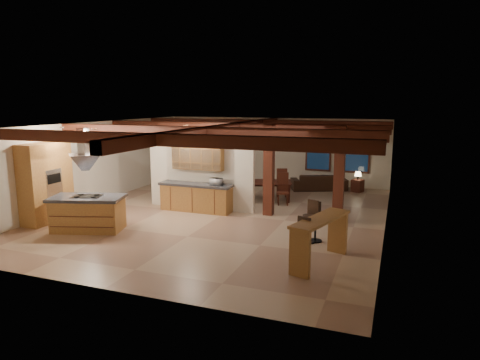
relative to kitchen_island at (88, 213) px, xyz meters
The scene contains 23 objects.
ground 4.15m from the kitchen_island, 45.09° to the left, with size 12.00×12.00×0.00m, color tan.
room_walls 4.31m from the kitchen_island, 45.09° to the left, with size 12.00×12.00×12.00m.
ceiling_beams 4.70m from the kitchen_island, 45.09° to the left, with size 10.00×12.00×0.28m.
timber_posts 6.52m from the kitchen_island, 32.29° to the left, with size 2.50×0.30×2.90m.
partition_wall 3.96m from the kitchen_island, 60.83° to the left, with size 3.80×0.18×2.20m, color beige.
pantry_cabinet 1.92m from the kitchen_island, 169.79° to the left, with size 0.67×1.60×2.40m.
back_counter 3.58m from the kitchen_island, 57.78° to the left, with size 2.50×0.66×0.94m.
upper_display_cabinet 3.98m from the kitchen_island, 59.42° to the left, with size 1.80×0.36×0.95m.
range_hood 1.28m from the kitchen_island, ahead, with size 1.10×1.10×1.40m.
back_windows 10.58m from the kitchen_island, 57.18° to the left, with size 2.70×0.07×1.70m.
framed_art 9.04m from the kitchen_island, 80.97° to the left, with size 0.65×0.05×0.85m.
recessed_cans 2.59m from the kitchen_island, 69.17° to the left, with size 3.16×2.46×0.03m.
kitchen_island is the anchor object (origin of this frame).
dining_table 6.43m from the kitchen_island, 56.28° to the left, with size 1.97×1.10×0.69m, color #39150E.
sofa 9.48m from the kitchen_island, 57.32° to the left, with size 2.25×0.88×0.66m, color black.
microwave 4.06m from the kitchen_island, 48.79° to the left, with size 0.39×0.27×0.22m, color silver.
bar_counter 6.62m from the kitchen_island, ahead, with size 1.08×2.10×1.07m.
side_table 10.50m from the kitchen_island, 50.54° to the left, with size 0.40×0.40×0.50m, color #411D10.
table_lamp 10.50m from the kitchen_island, 50.54° to the left, with size 0.28×0.28×0.33m.
bar_stool_a 6.29m from the kitchen_island, ahead, with size 0.43×0.44×1.13m.
bar_stool_b 6.21m from the kitchen_island, 10.90° to the left, with size 0.41×0.42×1.09m.
bar_stool_c 6.35m from the kitchen_island, 11.79° to the left, with size 0.38×0.39×1.02m.
dining_chairs 6.43m from the kitchen_island, 56.28° to the left, with size 2.14×2.14×1.13m.
Camera 1 is at (5.21, -12.40, 3.60)m, focal length 32.00 mm.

